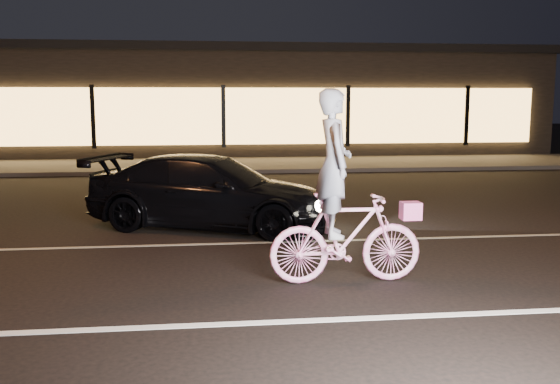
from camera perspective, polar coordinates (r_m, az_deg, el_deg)
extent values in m
plane|color=black|center=(7.83, -1.95, -8.04)|extent=(90.00, 90.00, 0.00)
cube|color=silver|center=(6.41, -0.81, -11.82)|extent=(60.00, 0.12, 0.01)
cube|color=gray|center=(9.75, -2.94, -4.67)|extent=(60.00, 0.10, 0.01)
cube|color=#383533|center=(20.60, -4.99, 2.48)|extent=(30.00, 4.00, 0.12)
cube|color=black|center=(26.48, -5.46, 8.03)|extent=(25.00, 8.00, 4.00)
cube|color=black|center=(26.54, -5.53, 12.46)|extent=(25.40, 8.40, 0.30)
cube|color=#EBAA52|center=(22.39, -5.20, 6.91)|extent=(23.00, 0.15, 2.00)
cube|color=black|center=(22.64, -16.73, 6.61)|extent=(0.15, 0.08, 2.20)
cube|color=black|center=(22.31, -5.19, 6.91)|extent=(0.15, 0.08, 2.20)
cube|color=black|center=(22.88, 6.23, 6.93)|extent=(0.15, 0.08, 2.20)
cube|color=black|center=(24.29, 16.70, 6.72)|extent=(0.15, 0.08, 2.20)
imported|color=#FF349D|center=(7.62, 6.04, -4.18)|extent=(1.87, 0.53, 1.12)
imported|color=white|center=(7.44, 4.94, 2.62)|extent=(0.42, 0.64, 1.76)
cube|color=#EC3E9A|center=(7.77, 11.86, -1.69)|extent=(0.24, 0.19, 0.21)
imported|color=black|center=(10.86, -6.30, 0.01)|extent=(4.68, 3.26, 1.26)
sphere|color=#FFF2BF|center=(10.86, 5.04, -0.26)|extent=(0.21, 0.21, 0.21)
sphere|color=#FFF2BF|center=(9.74, 3.83, -1.26)|extent=(0.21, 0.21, 0.21)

